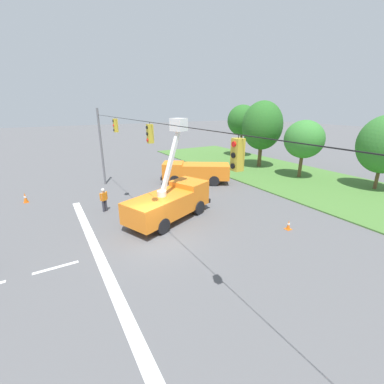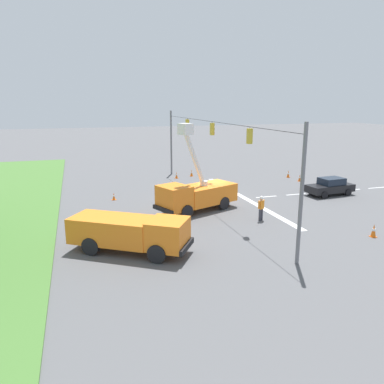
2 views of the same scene
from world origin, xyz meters
The scene contains 12 objects.
ground_plane centered at (0.00, 0.00, 0.00)m, with size 200.00×200.00×0.00m, color #565659.
grass_verge centered at (0.00, 18.00, 0.05)m, with size 56.00×12.00×0.10m, color #477533.
lane_markings centered at (0.00, -4.74, 0.00)m, with size 17.60×15.25×0.01m.
signal_gantry centered at (-0.07, 0.00, 4.43)m, with size 26.20×0.33×7.20m.
tree_far_west centered at (-17.47, 21.22, 5.32)m, with size 4.57×4.22×7.55m.
tree_west centered at (-10.73, 18.50, 5.10)m, with size 4.84×4.76×7.99m.
tree_centre centered at (-4.85, 18.63, 4.08)m, with size 4.12×3.77×6.04m.
utility_truck_bucket_lift centered at (-2.28, 2.00, 1.37)m, with size 4.63×6.90×6.63m.
utility_truck_support_near centered at (-8.88, 7.94, 1.19)m, with size 5.51×6.79×2.04m.
road_worker centered at (-5.93, -1.61, 1.00)m, with size 0.39×0.59×1.77m.
traffic_cone_near_bucket centered at (-11.00, -6.68, 0.41)m, with size 0.36×0.36×0.82m.
traffic_cone_lane_edge_a centered at (2.92, 7.64, 0.30)m, with size 0.36×0.36×0.63m.
Camera 1 is at (12.39, -4.96, 7.39)m, focal length 24.00 mm.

